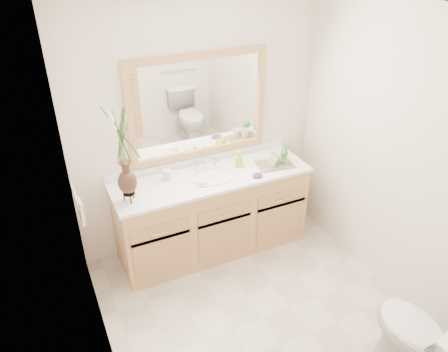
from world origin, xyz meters
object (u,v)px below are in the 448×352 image
tumbler (167,175)px  tray (275,164)px  flower_vase (123,145)px  soap_bottle (239,159)px  toilet (421,342)px

tumbler → tray: size_ratio=0.28×
flower_vase → soap_bottle: 1.19m
toilet → tray: 1.93m
flower_vase → tumbler: bearing=26.6°
soap_bottle → tray: soap_bottle is taller
toilet → soap_bottle: 2.10m
toilet → flower_vase: flower_vase is taller
toilet → tray: size_ratio=2.24×
tumbler → soap_bottle: soap_bottle is taller
toilet → tray: tray is taller
flower_vase → tumbler: (0.40, 0.20, -0.47)m
toilet → tumbler: (-1.09, 2.04, 0.51)m
tray → flower_vase: bearing=-171.0°
tumbler → soap_bottle: bearing=-4.1°
tumbler → soap_bottle: size_ratio=0.64×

